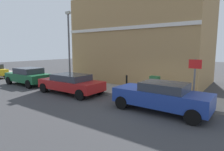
{
  "coord_description": "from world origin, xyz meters",
  "views": [
    {
      "loc": [
        -8.91,
        -4.33,
        2.92
      ],
      "look_at": [
        1.02,
        2.81,
        1.2
      ],
      "focal_mm": 30.29,
      "sensor_mm": 36.0,
      "label": 1
    }
  ],
  "objects": [
    {
      "name": "corner_building",
      "position": [
        6.59,
        3.46,
        3.6
      ],
      "size": [
        6.88,
        10.91,
        7.21
      ],
      "color": "#9E7A4C",
      "rests_on": "ground"
    },
    {
      "name": "bollard_near_cabinet",
      "position": [
        1.85,
        2.19,
        0.7
      ],
      "size": [
        0.14,
        0.14,
        1.04
      ],
      "color": "black",
      "rests_on": "sidewalk"
    },
    {
      "name": "car_green",
      "position": [
        -0.5,
        10.2,
        0.74
      ],
      "size": [
        1.95,
        4.0,
        1.4
      ],
      "rotation": [
        0.0,
        0.0,
        1.59
      ],
      "color": "#195933",
      "rests_on": "ground"
    },
    {
      "name": "lamppost",
      "position": [
        1.63,
        7.55,
        3.3
      ],
      "size": [
        0.2,
        0.44,
        5.72
      ],
      "color": "#59595B",
      "rests_on": "sidewalk"
    },
    {
      "name": "utility_cabinet",
      "position": [
        1.75,
        0.15,
        0.68
      ],
      "size": [
        0.46,
        0.61,
        1.15
      ],
      "color": "#1E4C28",
      "rests_on": "sidewalk"
    },
    {
      "name": "car_blue",
      "position": [
        -0.63,
        -1.19,
        0.74
      ],
      "size": [
        1.89,
        4.45,
        1.4
      ],
      "rotation": [
        0.0,
        0.0,
        1.55
      ],
      "color": "navy",
      "rests_on": "ground"
    },
    {
      "name": "car_red",
      "position": [
        -0.57,
        5.0,
        0.7
      ],
      "size": [
        2.02,
        4.52,
        1.29
      ],
      "rotation": [
        0.0,
        0.0,
        1.58
      ],
      "color": "maroon",
      "rests_on": "ground"
    },
    {
      "name": "ground",
      "position": [
        0.0,
        0.0,
        0.0
      ],
      "size": [
        80.0,
        80.0,
        0.0
      ],
      "primitive_type": "plane",
      "color": "#38383A"
    },
    {
      "name": "sidewalk",
      "position": [
        1.86,
        6.0,
        0.07
      ],
      "size": [
        2.68,
        30.0,
        0.15
      ],
      "primitive_type": "cube",
      "color": "gray",
      "rests_on": "ground"
    },
    {
      "name": "street_sign",
      "position": [
        0.85,
        -2.29,
        1.66
      ],
      "size": [
        0.08,
        0.6,
        2.3
      ],
      "color": "#59595B",
      "rests_on": "sidewalk"
    }
  ]
}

